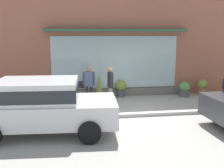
% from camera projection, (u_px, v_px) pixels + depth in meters
% --- Properties ---
extents(ground_plane, '(60.00, 60.00, 0.00)m').
position_uv_depth(ground_plane, '(130.00, 115.00, 9.57)').
color(ground_plane, '#9E9B93').
extents(curb_strip, '(14.00, 0.24, 0.12)m').
position_uv_depth(curb_strip, '(131.00, 115.00, 9.36)').
color(curb_strip, '#B2B2AD').
rests_on(curb_strip, ground_plane).
extents(storefront, '(14.00, 0.81, 5.25)m').
position_uv_depth(storefront, '(116.00, 40.00, 12.18)').
color(storefront, '#935642').
rests_on(storefront, ground_plane).
extents(fire_hydrant, '(0.42, 0.39, 0.90)m').
position_uv_depth(fire_hydrant, '(74.00, 99.00, 10.12)').
color(fire_hydrant, '#B2B2B7').
rests_on(fire_hydrant, ground_plane).
extents(pedestrian_with_handbag, '(0.67, 0.32, 1.59)m').
position_uv_depth(pedestrian_with_handbag, '(88.00, 83.00, 10.77)').
color(pedestrian_with_handbag, '#232328').
rests_on(pedestrian_with_handbag, ground_plane).
extents(pedestrian_passerby, '(0.21, 0.51, 1.60)m').
position_uv_depth(pedestrian_passerby, '(110.00, 84.00, 10.45)').
color(pedestrian_passerby, '#9E9384').
rests_on(pedestrian_passerby, ground_plane).
extents(parked_car_silver, '(4.26, 2.31, 1.58)m').
position_uv_depth(parked_car_silver, '(42.00, 103.00, 7.70)').
color(parked_car_silver, silver).
rests_on(parked_car_silver, ground_plane).
extents(potted_plant_corner_tall, '(0.36, 0.36, 1.14)m').
position_uv_depth(potted_plant_corner_tall, '(99.00, 87.00, 11.84)').
color(potted_plant_corner_tall, '#B7B2A3').
rests_on(potted_plant_corner_tall, ground_plane).
extents(potted_plant_window_center, '(0.46, 0.46, 0.76)m').
position_uv_depth(potted_plant_window_center, '(202.00, 86.00, 12.61)').
color(potted_plant_window_center, '#9E6042').
rests_on(potted_plant_window_center, ground_plane).
extents(potted_plant_near_hydrant, '(0.38, 0.38, 0.54)m').
position_uv_depth(potted_plant_near_hydrant, '(3.00, 96.00, 11.21)').
color(potted_plant_near_hydrant, '#B7B2A3').
rests_on(potted_plant_near_hydrant, ground_plane).
extents(potted_plant_window_left, '(0.54, 0.54, 0.71)m').
position_uv_depth(potted_plant_window_left, '(59.00, 92.00, 11.50)').
color(potted_plant_window_left, '#9E6042').
rests_on(potted_plant_window_left, ground_plane).
extents(potted_plant_window_right, '(0.50, 0.50, 0.69)m').
position_uv_depth(potted_plant_window_right, '(184.00, 89.00, 12.33)').
color(potted_plant_window_right, '#4C4C51').
rests_on(potted_plant_window_right, ground_plane).
extents(potted_plant_by_entrance, '(0.50, 0.50, 0.78)m').
position_uv_depth(potted_plant_by_entrance, '(121.00, 87.00, 12.23)').
color(potted_plant_by_entrance, '#4C4C51').
rests_on(potted_plant_by_entrance, ground_plane).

